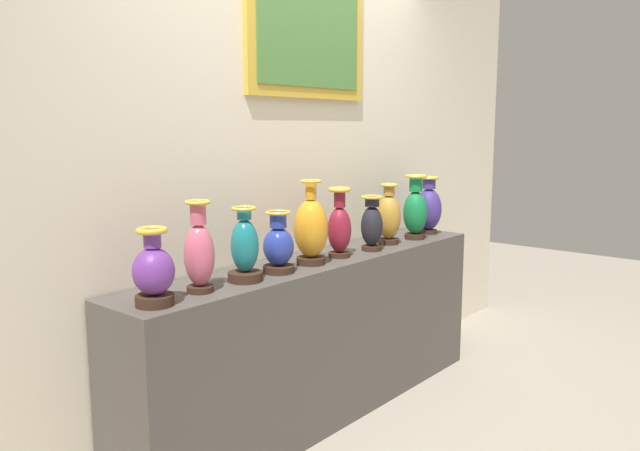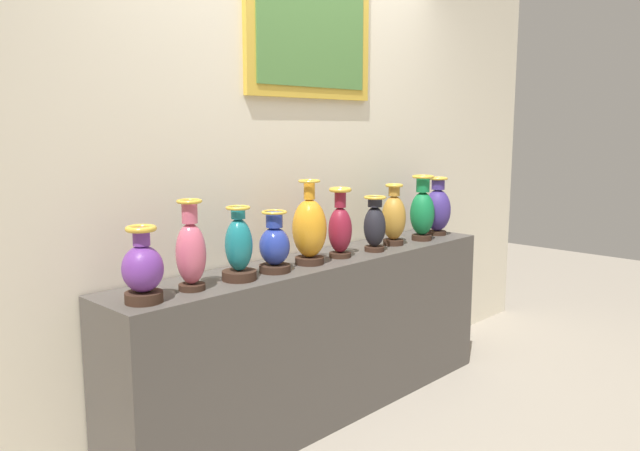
% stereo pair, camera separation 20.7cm
% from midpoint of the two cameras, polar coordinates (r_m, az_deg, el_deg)
% --- Properties ---
extents(ground_plane, '(11.05, 11.05, 0.00)m').
position_cam_midpoint_polar(ground_plane, '(3.60, 1.71, -16.76)').
color(ground_plane, gray).
extents(display_shelf, '(2.46, 0.41, 0.87)m').
position_cam_midpoint_polar(display_shelf, '(3.44, 1.75, -10.20)').
color(display_shelf, '#4C4742').
rests_on(display_shelf, ground_plane).
extents(back_wall, '(5.05, 0.14, 2.80)m').
position_cam_midpoint_polar(back_wall, '(3.44, -1.43, 6.43)').
color(back_wall, beige).
rests_on(back_wall, ground_plane).
extents(vase_violet, '(0.16, 0.16, 0.31)m').
position_cam_midpoint_polar(vase_violet, '(2.55, -13.63, -3.94)').
color(vase_violet, '#382319').
rests_on(vase_violet, display_shelf).
extents(vase_rose, '(0.13, 0.13, 0.39)m').
position_cam_midpoint_polar(vase_rose, '(2.70, -9.55, -2.32)').
color(vase_rose, '#382319').
rests_on(vase_rose, display_shelf).
extents(vase_teal, '(0.16, 0.16, 0.34)m').
position_cam_midpoint_polar(vase_teal, '(2.85, -5.36, -2.12)').
color(vase_teal, '#382319').
rests_on(vase_teal, display_shelf).
extents(vase_cobalt, '(0.15, 0.15, 0.30)m').
position_cam_midpoint_polar(vase_cobalt, '(3.00, -2.20, -1.88)').
color(vase_cobalt, '#382319').
rests_on(vase_cobalt, display_shelf).
extents(vase_amber, '(0.18, 0.18, 0.43)m').
position_cam_midpoint_polar(vase_amber, '(3.17, 0.89, -0.33)').
color(vase_amber, '#382319').
rests_on(vase_amber, display_shelf).
extents(vase_burgundy, '(0.13, 0.13, 0.38)m').
position_cam_midpoint_polar(vase_burgundy, '(3.34, 3.62, -0.14)').
color(vase_burgundy, '#382319').
rests_on(vase_burgundy, display_shelf).
extents(vase_onyx, '(0.13, 0.13, 0.31)m').
position_cam_midpoint_polar(vase_onyx, '(3.53, 6.68, 0.05)').
color(vase_onyx, '#382319').
rests_on(vase_onyx, display_shelf).
extents(vase_ochre, '(0.14, 0.14, 0.36)m').
position_cam_midpoint_polar(vase_ochre, '(3.73, 8.31, 0.72)').
color(vase_ochre, '#382319').
rests_on(vase_ochre, display_shelf).
extents(vase_emerald, '(0.15, 0.15, 0.40)m').
position_cam_midpoint_polar(vase_emerald, '(3.92, 10.80, 1.29)').
color(vase_emerald, '#382319').
rests_on(vase_emerald, display_shelf).
extents(vase_indigo, '(0.17, 0.17, 0.38)m').
position_cam_midpoint_polar(vase_indigo, '(4.13, 12.07, 1.49)').
color(vase_indigo, '#382319').
rests_on(vase_indigo, display_shelf).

